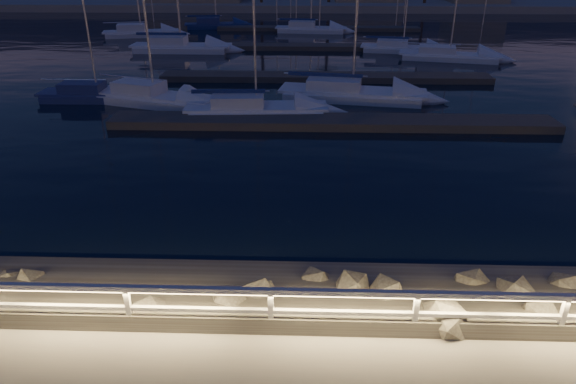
% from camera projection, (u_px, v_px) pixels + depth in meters
% --- Properties ---
extents(ground, '(400.00, 400.00, 0.00)m').
position_uv_depth(ground, '(365.00, 332.00, 10.84)').
color(ground, gray).
rests_on(ground, ground).
extents(harbor_water, '(400.00, 440.00, 0.60)m').
position_uv_depth(harbor_water, '(323.00, 69.00, 39.49)').
color(harbor_water, black).
rests_on(harbor_water, ground).
extents(guard_rail, '(44.11, 0.12, 1.06)m').
position_uv_depth(guard_rail, '(364.00, 302.00, 10.52)').
color(guard_rail, white).
rests_on(guard_rail, ground).
extents(riprap, '(36.30, 3.20, 1.42)m').
position_uv_depth(riprap, '(345.00, 296.00, 12.37)').
color(riprap, '#6B675B').
rests_on(riprap, ground).
extents(floating_docks, '(22.00, 36.00, 0.40)m').
position_uv_depth(floating_docks, '(323.00, 59.00, 40.40)').
color(floating_docks, '#534C44').
rests_on(floating_docks, ground).
extents(far_shore, '(160.00, 14.00, 5.20)m').
position_uv_depth(far_shore, '(314.00, 2.00, 77.69)').
color(far_shore, gray).
rests_on(far_shore, ground).
extents(sailboat_a, '(7.67, 4.33, 12.68)m').
position_uv_depth(sailboat_a, '(151.00, 96.00, 29.09)').
color(sailboat_a, silver).
rests_on(sailboat_a, ground).
extents(sailboat_b, '(6.63, 2.06, 11.25)m').
position_uv_depth(sailboat_b, '(95.00, 93.00, 29.85)').
color(sailboat_b, navy).
rests_on(sailboat_b, ground).
extents(sailboat_c, '(8.73, 3.81, 14.35)m').
position_uv_depth(sailboat_c, '(348.00, 92.00, 30.00)').
color(sailboat_c, silver).
rests_on(sailboat_c, ground).
extents(sailboat_f, '(7.56, 2.73, 12.65)m').
position_uv_depth(sailboat_f, '(253.00, 108.00, 26.97)').
color(sailboat_f, silver).
rests_on(sailboat_f, ground).
extents(sailboat_g, '(7.38, 3.40, 12.09)m').
position_uv_depth(sailboat_g, '(401.00, 47.00, 44.08)').
color(sailboat_g, silver).
rests_on(sailboat_g, ground).
extents(sailboat_i, '(7.72, 3.86, 12.74)m').
position_uv_depth(sailboat_i, '(139.00, 32.00, 52.06)').
color(sailboat_i, silver).
rests_on(sailboat_i, ground).
extents(sailboat_j, '(8.55, 2.75, 14.45)m').
position_uv_depth(sailboat_j, '(179.00, 46.00, 44.24)').
color(sailboat_j, silver).
rests_on(sailboat_j, ground).
extents(sailboat_l, '(8.12, 3.95, 13.24)m').
position_uv_depth(sailboat_l, '(447.00, 55.00, 40.93)').
color(sailboat_l, silver).
rests_on(sailboat_l, ground).
extents(sailboat_m, '(7.25, 3.33, 11.99)m').
position_uv_depth(sailboat_m, '(215.00, 24.00, 57.68)').
color(sailboat_m, navy).
rests_on(sailboat_m, ground).
extents(sailboat_n, '(7.68, 3.00, 12.76)m').
position_uv_depth(sailboat_n, '(309.00, 28.00, 54.73)').
color(sailboat_n, silver).
rests_on(sailboat_n, ground).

